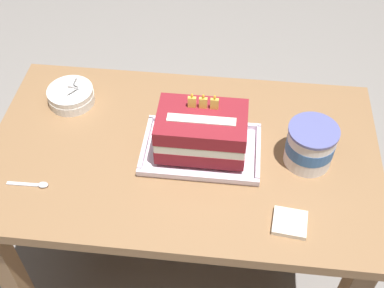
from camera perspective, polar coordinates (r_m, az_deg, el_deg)
ground_plane at (r=1.99m, az=-0.77°, el=-14.28°), size 8.00×8.00×0.00m
dining_table at (r=1.50m, az=-0.99°, el=-3.52°), size 1.12×0.67×0.70m
foil_tray at (r=1.40m, az=1.06°, el=-0.76°), size 0.33×0.22×0.02m
birthday_cake at (r=1.35m, az=1.10°, el=1.40°), size 0.24×0.16×0.16m
bowl_stack at (r=1.58m, az=-13.76°, el=5.43°), size 0.14×0.14×0.10m
ice_cream_tub at (r=1.38m, az=13.46°, el=-0.08°), size 0.14×0.14×0.12m
serving_spoon_near_tray at (r=1.39m, az=-17.45°, el=-4.48°), size 0.11×0.02×0.01m
napkin_pile at (r=1.28m, az=11.19°, el=-8.89°), size 0.09×0.09×0.01m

